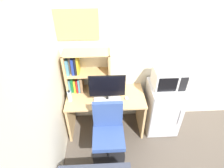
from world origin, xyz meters
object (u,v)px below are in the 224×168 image
(computer_mouse, at_px, (126,98))
(wall_corkboard, at_px, (74,25))
(monitor, at_px, (107,87))
(microwave, at_px, (169,78))
(hutch_bookshelf, at_px, (81,72))
(desk_chair, at_px, (108,137))
(mini_fridge, at_px, (162,107))
(keyboard, at_px, (107,100))
(water_bottle, at_px, (70,96))

(computer_mouse, height_order, wall_corkboard, wall_corkboard)
(monitor, distance_m, microwave, 0.93)
(hutch_bookshelf, xyz_separation_m, desk_chair, (0.38, -0.71, -0.66))
(monitor, bearing_deg, desk_chair, -90.66)
(hutch_bookshelf, distance_m, computer_mouse, 0.80)
(monitor, relative_size, mini_fridge, 0.60)
(keyboard, bearing_deg, wall_corkboard, 136.35)
(water_bottle, xyz_separation_m, wall_corkboard, (0.14, 0.38, 0.94))
(desk_chair, distance_m, wall_corkboard, 1.63)
(hutch_bookshelf, bearing_deg, desk_chair, -61.75)
(computer_mouse, height_order, mini_fridge, mini_fridge)
(mini_fridge, bearing_deg, computer_mouse, -172.65)
(water_bottle, height_order, microwave, microwave)
(mini_fridge, height_order, wall_corkboard, wall_corkboard)
(monitor, height_order, mini_fridge, monitor)
(computer_mouse, bearing_deg, hutch_bookshelf, 158.85)
(microwave, bearing_deg, water_bottle, -176.95)
(keyboard, bearing_deg, desk_chair, -90.31)
(wall_corkboard, bearing_deg, desk_chair, -63.33)
(microwave, distance_m, wall_corkboard, 1.55)
(computer_mouse, distance_m, mini_fridge, 0.71)
(computer_mouse, distance_m, desk_chair, 0.63)
(monitor, height_order, computer_mouse, monitor)
(water_bottle, height_order, wall_corkboard, wall_corkboard)
(water_bottle, relative_size, mini_fridge, 0.21)
(keyboard, height_order, wall_corkboard, wall_corkboard)
(water_bottle, bearing_deg, desk_chair, -39.18)
(keyboard, bearing_deg, computer_mouse, 3.48)
(keyboard, distance_m, desk_chair, 0.54)
(keyboard, xyz_separation_m, microwave, (0.92, 0.10, 0.29))
(computer_mouse, relative_size, desk_chair, 0.10)
(computer_mouse, bearing_deg, monitor, -179.54)
(microwave, bearing_deg, keyboard, -173.70)
(mini_fridge, xyz_separation_m, microwave, (0.00, 0.00, 0.59))
(desk_chair, bearing_deg, water_bottle, 140.82)
(monitor, bearing_deg, wall_corkboard, 137.67)
(monitor, bearing_deg, computer_mouse, 0.46)
(keyboard, relative_size, mini_fridge, 0.46)
(hutch_bookshelf, bearing_deg, water_bottle, -124.14)
(hutch_bookshelf, relative_size, microwave, 1.51)
(microwave, relative_size, desk_chair, 0.48)
(hutch_bookshelf, height_order, mini_fridge, hutch_bookshelf)
(water_bottle, height_order, mini_fridge, water_bottle)
(water_bottle, distance_m, desk_chair, 0.82)
(computer_mouse, height_order, microwave, microwave)
(keyboard, relative_size, wall_corkboard, 0.60)
(microwave, height_order, desk_chair, microwave)
(water_bottle, relative_size, wall_corkboard, 0.28)
(monitor, bearing_deg, keyboard, -100.20)
(keyboard, bearing_deg, hutch_bookshelf, 143.88)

